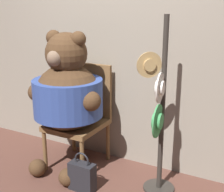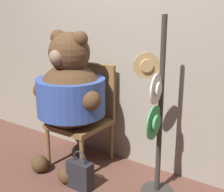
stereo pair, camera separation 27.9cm
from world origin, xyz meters
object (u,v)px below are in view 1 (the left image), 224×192
object	(u,v)px
hat_display_rack	(159,118)
handbag_on_ground	(82,176)
teddy_bear	(67,93)
chair	(82,113)

from	to	relation	value
hat_display_rack	handbag_on_ground	size ratio (longest dim) A/B	4.17
hat_display_rack	handbag_on_ground	world-z (taller)	hat_display_rack
teddy_bear	hat_display_rack	size ratio (longest dim) A/B	0.90
teddy_bear	hat_display_rack	xyz separation A→B (m)	(0.93, 0.00, -0.09)
teddy_bear	chair	bearing A→B (deg)	80.44
handbag_on_ground	hat_display_rack	bearing A→B (deg)	25.71
chair	hat_display_rack	size ratio (longest dim) A/B	0.67
teddy_bear	hat_display_rack	bearing A→B (deg)	0.17
chair	handbag_on_ground	distance (m)	0.69
chair	teddy_bear	xyz separation A→B (m)	(-0.03, -0.19, 0.26)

